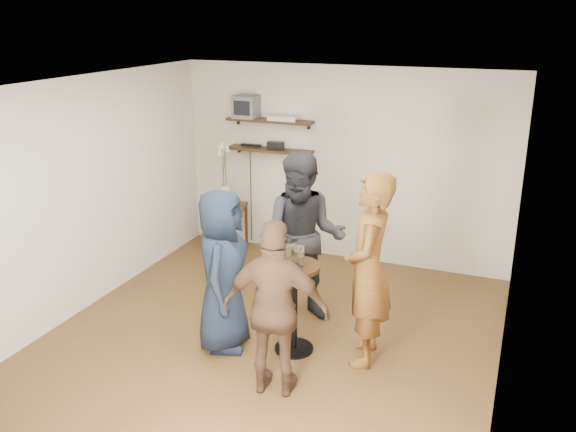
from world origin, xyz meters
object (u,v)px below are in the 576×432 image
(crt_monitor, at_px, (247,107))
(side_table, at_px, (226,213))
(person_dark, at_px, (304,238))
(person_brown, at_px, (276,310))
(drinks_table, at_px, (294,296))
(person_plaid, at_px, (368,270))
(person_navy, at_px, (222,270))
(dvd_deck, at_px, (284,118))
(radio, at_px, (276,145))

(crt_monitor, bearing_deg, side_table, -137.85)
(person_dark, distance_m, person_brown, 1.43)
(side_table, height_order, person_dark, person_dark)
(drinks_table, height_order, person_brown, person_brown)
(side_table, bearing_deg, person_brown, -55.42)
(person_plaid, xyz_separation_m, person_navy, (-1.39, -0.28, -0.12))
(drinks_table, bearing_deg, person_brown, -81.49)
(person_brown, bearing_deg, person_plaid, -134.82)
(dvd_deck, height_order, person_brown, dvd_deck)
(person_dark, bearing_deg, person_navy, -134.34)
(person_dark, distance_m, person_navy, 1.02)
(person_plaid, distance_m, person_navy, 1.42)
(dvd_deck, height_order, drinks_table, dvd_deck)
(crt_monitor, xyz_separation_m, person_brown, (1.75, -3.13, -1.21))
(crt_monitor, relative_size, dvd_deck, 0.80)
(crt_monitor, relative_size, person_navy, 0.19)
(dvd_deck, height_order, person_navy, dvd_deck)
(person_plaid, relative_size, person_dark, 1.01)
(crt_monitor, xyz_separation_m, person_dark, (1.49, -1.74, -1.08))
(drinks_table, bearing_deg, side_table, 130.75)
(radio, xyz_separation_m, person_brown, (1.33, -3.13, -0.71))
(drinks_table, xyz_separation_m, person_navy, (-0.69, -0.17, 0.23))
(person_dark, bearing_deg, person_brown, -92.21)
(dvd_deck, xyz_separation_m, person_navy, (0.40, -2.61, -1.07))
(side_table, height_order, person_navy, person_navy)
(crt_monitor, xyz_separation_m, person_navy, (0.96, -2.61, -1.19))
(person_navy, relative_size, person_brown, 1.03)
(dvd_deck, distance_m, person_brown, 3.53)
(crt_monitor, relative_size, person_dark, 0.17)
(drinks_table, relative_size, person_plaid, 0.49)
(dvd_deck, bearing_deg, person_brown, -69.08)
(person_navy, bearing_deg, person_brown, -137.87)
(person_brown, bearing_deg, side_table, -63.93)
(person_navy, bearing_deg, radio, -2.62)
(dvd_deck, xyz_separation_m, person_dark, (0.93, -1.74, -0.96))
(radio, xyz_separation_m, side_table, (-0.67, -0.23, -0.98))
(person_brown, bearing_deg, radio, -75.52)
(person_brown, bearing_deg, dvd_deck, -77.58)
(crt_monitor, height_order, radio, crt_monitor)
(crt_monitor, height_order, drinks_table, crt_monitor)
(radio, bearing_deg, person_plaid, -50.31)
(radio, bearing_deg, crt_monitor, 180.00)
(radio, height_order, person_dark, person_dark)
(person_plaid, relative_size, person_brown, 1.17)
(drinks_table, bearing_deg, dvd_deck, 114.21)
(crt_monitor, xyz_separation_m, radio, (0.42, 0.00, -0.50))
(person_plaid, bearing_deg, radio, -149.18)
(crt_monitor, height_order, person_plaid, crt_monitor)
(side_table, bearing_deg, person_navy, -63.04)
(crt_monitor, distance_m, drinks_table, 3.26)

